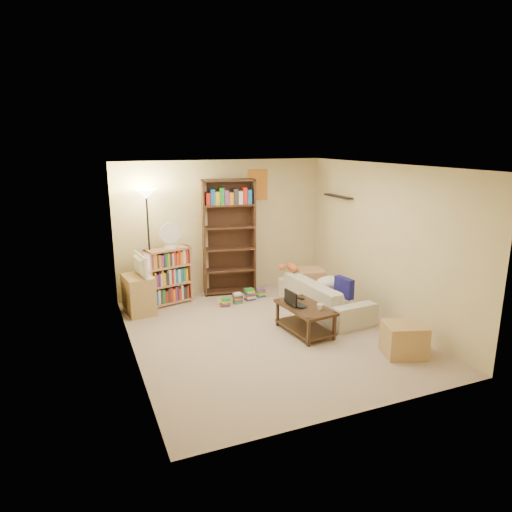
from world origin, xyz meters
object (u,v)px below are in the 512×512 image
Objects in this scene: tall_bookshelf at (229,235)px; desk_fan at (170,235)px; laptop at (298,304)px; floor_lamp at (147,214)px; coffee_table at (305,315)px; end_cabinet at (404,340)px; television at (137,265)px; short_bookshelf at (168,276)px; mug at (320,307)px; side_table at (310,284)px; tv_stand at (139,294)px; tabby_cat at (290,267)px; sofa at (324,296)px.

desk_fan is at bearing -160.64° from tall_bookshelf.
floor_lamp is (-1.87, 1.97, 1.19)m from laptop.
laptop is (-0.07, 0.10, 0.17)m from coffee_table.
laptop is at bearing -51.76° from desk_fan.
floor_lamp reaches higher than desk_fan.
tall_bookshelf reaches higher than laptop.
floor_lamp is 4.53m from end_cabinet.
television and short_bookshelf have the same top height.
mug is 0.12× the size of short_bookshelf.
tall_bookshelf is at bearing 95.23° from coffee_table.
floor_lamp is (0.26, 0.28, 0.80)m from television.
mug is 0.22× the size of side_table.
tv_stand is (-2.20, 1.80, 0.05)m from coffee_table.
television reaches higher than side_table.
laptop reaches higher than end_cabinet.
tabby_cat is 1.04× the size of laptop.
sofa is 3.30m from floor_lamp.
tall_bookshelf is (-0.56, 2.43, 0.66)m from mug.
tall_bookshelf reaches higher than sofa.
tv_stand is 1.19× the size of side_table.
tall_bookshelf is 1.36m from short_bookshelf.
tall_bookshelf reaches higher than side_table.
laptop is at bearing 120.18° from mug.
desk_fan is (-1.14, -0.19, 0.11)m from tall_bookshelf.
floor_lamp is at bearing 171.13° from desk_fan.
sofa is 2.11m from tall_bookshelf.
mug is 3.08m from tv_stand.
television is (0.00, 0.00, 0.51)m from tv_stand.
short_bookshelf is (-2.08, 0.67, -0.12)m from tabby_cat.
tall_bookshelf is (1.76, 0.41, 0.82)m from tv_stand.
desk_fan is at bearing 56.01° from sofa.
coffee_table is 2.64m from short_bookshelf.
tv_stand is at bearing 136.32° from end_cabinet.
desk_fan is (-2.31, 1.34, 0.97)m from sofa.
coffee_table is 2.41× the size of laptop.
sofa reaches higher than end_cabinet.
end_cabinet is at bearing -51.21° from tv_stand.
short_bookshelf is at bearing 55.75° from sofa.
television reaches higher than sofa.
laptop is at bearing 121.87° from sofa.
coffee_table is at bearing -46.72° from tv_stand.
end_cabinet is (3.10, -2.96, -0.10)m from tv_stand.
side_table is (3.05, -0.42, -0.05)m from tv_stand.
sofa is 2.99× the size of tv_stand.
desk_fan is (0.62, 0.22, 0.42)m from television.
sofa is 0.85m from tabby_cat.
tall_bookshelf is at bearing -84.35° from television.
short_bookshelf is 1.86× the size of side_table.
tabby_cat is 2.20m from desk_fan.
tabby_cat is at bearing 18.61° from sofa.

